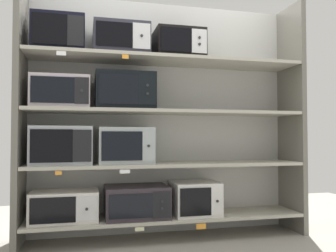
# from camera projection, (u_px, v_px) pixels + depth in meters

# --- Properties ---
(back_panel) EXTENTS (2.76, 0.04, 2.30)m
(back_panel) POSITION_uv_depth(u_px,v_px,m) (162.00, 117.00, 3.54)
(back_panel) COLOR #B2B2AD
(back_panel) RESTS_ON ground
(upright_left) EXTENTS (0.05, 0.46, 2.30)m
(upright_left) POSITION_uv_depth(u_px,v_px,m) (20.00, 113.00, 3.00)
(upright_left) COLOR #68645B
(upright_left) RESTS_ON ground
(upright_right) EXTENTS (0.05, 0.46, 2.30)m
(upright_right) POSITION_uv_depth(u_px,v_px,m) (292.00, 117.00, 3.60)
(upright_right) COLOR #68645B
(upright_right) RESTS_ON ground
(shelf_0) EXTENTS (2.56, 0.46, 0.03)m
(shelf_0) POSITION_uv_depth(u_px,v_px,m) (168.00, 217.00, 3.27)
(shelf_0) COLOR #ADA899
(shelf_0) RESTS_ON ground
(microwave_0) EXTENTS (0.58, 0.36, 0.26)m
(microwave_0) POSITION_uv_depth(u_px,v_px,m) (65.00, 206.00, 3.05)
(microwave_0) COLOR silver
(microwave_0) RESTS_ON shelf_0
(microwave_1) EXTENTS (0.57, 0.44, 0.29)m
(microwave_1) POSITION_uv_depth(u_px,v_px,m) (136.00, 201.00, 3.20)
(microwave_1) COLOR #30282F
(microwave_1) RESTS_ON shelf_0
(microwave_2) EXTENTS (0.43, 0.42, 0.31)m
(microwave_2) POSITION_uv_depth(u_px,v_px,m) (195.00, 198.00, 3.33)
(microwave_2) COLOR silver
(microwave_2) RESTS_ON shelf_0
(price_tag_0) EXTENTS (0.08, 0.00, 0.03)m
(price_tag_0) POSITION_uv_depth(u_px,v_px,m) (140.00, 229.00, 2.97)
(price_tag_0) COLOR beige
(price_tag_1) EXTENTS (0.09, 0.00, 0.05)m
(price_tag_1) POSITION_uv_depth(u_px,v_px,m) (201.00, 226.00, 3.10)
(price_tag_1) COLOR orange
(shelf_1) EXTENTS (2.56, 0.46, 0.03)m
(shelf_1) POSITION_uv_depth(u_px,v_px,m) (168.00, 164.00, 3.28)
(shelf_1) COLOR #ADA899
(microwave_3) EXTENTS (0.52, 0.36, 0.34)m
(microwave_3) POSITION_uv_depth(u_px,v_px,m) (62.00, 145.00, 3.07)
(microwave_3) COLOR #9EA4AC
(microwave_3) RESTS_ON shelf_1
(microwave_4) EXTENTS (0.49, 0.39, 0.33)m
(microwave_4) POSITION_uv_depth(u_px,v_px,m) (126.00, 145.00, 3.19)
(microwave_4) COLOR #9CA6A7
(microwave_4) RESTS_ON shelf_1
(price_tag_2) EXTENTS (0.05, 0.00, 0.03)m
(price_tag_2) POSITION_uv_depth(u_px,v_px,m) (58.00, 173.00, 2.83)
(price_tag_2) COLOR orange
(price_tag_3) EXTENTS (0.09, 0.00, 0.03)m
(price_tag_3) POSITION_uv_depth(u_px,v_px,m) (125.00, 172.00, 2.96)
(price_tag_3) COLOR white
(shelf_2) EXTENTS (2.56, 0.46, 0.03)m
(shelf_2) POSITION_uv_depth(u_px,v_px,m) (168.00, 112.00, 3.30)
(shelf_2) COLOR #ADA899
(microwave_5) EXTENTS (0.50, 0.39, 0.28)m
(microwave_5) POSITION_uv_depth(u_px,v_px,m) (61.00, 93.00, 3.08)
(microwave_5) COLOR #BDB0B9
(microwave_5) RESTS_ON shelf_2
(microwave_6) EXTENTS (0.53, 0.40, 0.33)m
(microwave_6) POSITION_uv_depth(u_px,v_px,m) (125.00, 92.00, 3.21)
(microwave_6) COLOR black
(microwave_6) RESTS_ON shelf_2
(shelf_3) EXTENTS (2.56, 0.46, 0.03)m
(shelf_3) POSITION_uv_depth(u_px,v_px,m) (168.00, 60.00, 3.31)
(shelf_3) COLOR #ADA899
(microwave_7) EXTENTS (0.45, 0.34, 0.32)m
(microwave_7) POSITION_uv_depth(u_px,v_px,m) (59.00, 35.00, 3.09)
(microwave_7) COLOR black
(microwave_7) RESTS_ON shelf_3
(microwave_8) EXTENTS (0.50, 0.43, 0.28)m
(microwave_8) POSITION_uv_depth(u_px,v_px,m) (121.00, 41.00, 3.21)
(microwave_8) COLOR #2A2A35
(microwave_8) RESTS_ON shelf_3
(microwave_9) EXTENTS (0.46, 0.37, 0.28)m
(microwave_9) POSITION_uv_depth(u_px,v_px,m) (179.00, 45.00, 3.34)
(microwave_9) COLOR black
(microwave_9) RESTS_ON shelf_3
(price_tag_4) EXTENTS (0.08, 0.00, 0.04)m
(price_tag_4) POSITION_uv_depth(u_px,v_px,m) (61.00, 53.00, 2.87)
(price_tag_4) COLOR white
(price_tag_5) EXTENTS (0.06, 0.00, 0.04)m
(price_tag_5) POSITION_uv_depth(u_px,v_px,m) (125.00, 57.00, 2.99)
(price_tag_5) COLOR orange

